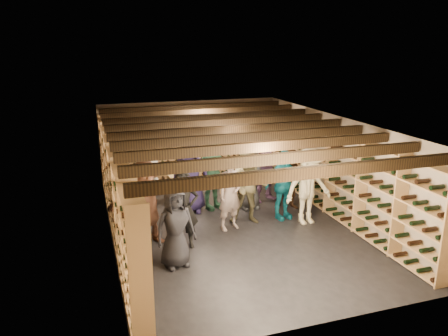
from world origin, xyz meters
TOP-DOWN VIEW (x-y plane):
  - ground at (0.00, 0.00)m, footprint 8.00×8.00m
  - walls at (0.00, 0.00)m, footprint 5.52×8.02m
  - ceiling at (0.00, 0.00)m, footprint 5.50×8.00m
  - ceiling_joists at (0.00, 0.00)m, footprint 5.40×7.12m
  - wine_rack_left at (-2.57, 0.00)m, footprint 0.32×7.50m
  - wine_rack_right at (2.57, 0.00)m, footprint 0.32×7.50m
  - wine_rack_back at (0.00, 3.83)m, footprint 4.70×0.30m
  - crate_stack_left at (0.66, 2.05)m, footprint 0.56×0.44m
  - crate_stack_right at (-0.82, 2.01)m, footprint 0.53×0.37m
  - crate_loose at (-0.23, 2.93)m, footprint 0.58×0.47m
  - person_0 at (-1.65, -1.55)m, footprint 0.86×0.65m
  - person_1 at (-1.32, -0.83)m, footprint 0.63×0.44m
  - person_2 at (0.39, -0.04)m, footprint 1.08×0.97m
  - person_3 at (1.70, -0.47)m, footprint 1.22×0.76m
  - person_4 at (1.27, -0.03)m, footprint 1.06×0.62m
  - person_5 at (-2.03, -0.41)m, footprint 1.78×0.90m
  - person_6 at (-0.71, 1.11)m, footprint 1.05×0.81m
  - person_7 at (-0.13, -0.23)m, footprint 0.71×0.57m
  - person_8 at (1.74, 0.49)m, footprint 0.94×0.85m
  - person_9 at (-1.77, 1.14)m, footprint 1.11×0.81m
  - person_10 at (-0.16, 1.12)m, footprint 1.16×0.80m
  - person_11 at (1.38, 1.30)m, footprint 1.66×0.86m
  - person_12 at (0.76, 0.85)m, footprint 0.88×0.62m

SIDE VIEW (x-z plane):
  - ground at x=0.00m, z-range 0.00..0.00m
  - crate_loose at x=-0.23m, z-range 0.00..0.17m
  - crate_stack_left at x=0.66m, z-range 0.00..0.51m
  - crate_stack_right at x=-0.82m, z-range 0.00..0.68m
  - person_9 at x=-1.77m, z-range 0.00..1.55m
  - person_8 at x=1.74m, z-range 0.00..1.57m
  - person_0 at x=-1.65m, z-range 0.00..1.59m
  - person_1 at x=-1.32m, z-range 0.00..1.67m
  - person_7 at x=-0.13m, z-range 0.00..1.69m
  - person_12 at x=0.76m, z-range 0.00..1.70m
  - person_4 at x=1.27m, z-range 0.00..1.70m
  - person_11 at x=1.38m, z-range 0.00..1.71m
  - person_3 at x=1.70m, z-range 0.00..1.81m
  - person_10 at x=-0.16m, z-range 0.00..1.82m
  - person_2 at x=0.39m, z-range 0.00..1.82m
  - person_5 at x=-2.03m, z-range 0.00..1.83m
  - person_6 at x=-0.71m, z-range 0.00..1.91m
  - wine_rack_back at x=0.00m, z-range 0.00..2.15m
  - wine_rack_left at x=-2.57m, z-range 0.00..2.15m
  - wine_rack_right at x=2.57m, z-range 0.00..2.15m
  - walls at x=0.00m, z-range 0.00..2.40m
  - ceiling_joists at x=0.00m, z-range 2.17..2.35m
  - ceiling at x=0.00m, z-range 2.40..2.40m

